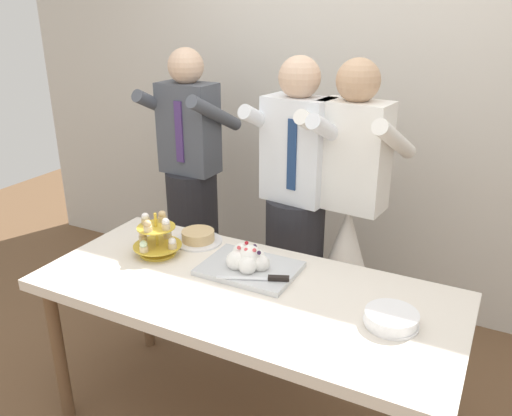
{
  "coord_description": "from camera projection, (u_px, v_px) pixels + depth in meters",
  "views": [
    {
      "loc": [
        0.92,
        -1.68,
        1.89
      ],
      "look_at": [
        -0.02,
        0.15,
        1.07
      ],
      "focal_mm": 36.29,
      "sensor_mm": 36.0,
      "label": 1
    }
  ],
  "objects": [
    {
      "name": "rear_wall",
      "position": [
        357.0,
        81.0,
        3.14
      ],
      "size": [
        5.2,
        0.1,
        2.9
      ],
      "primitive_type": "cube",
      "color": "beige",
      "rests_on": "ground_plane"
    },
    {
      "name": "dessert_table",
      "position": [
        245.0,
        301.0,
        2.21
      ],
      "size": [
        1.8,
        0.8,
        0.78
      ],
      "color": "silver",
      "rests_on": "ground_plane"
    },
    {
      "name": "cupcake_stand",
      "position": [
        157.0,
        238.0,
        2.44
      ],
      "size": [
        0.23,
        0.23,
        0.21
      ],
      "color": "gold",
      "rests_on": "dessert_table"
    },
    {
      "name": "main_cake_tray",
      "position": [
        249.0,
        263.0,
        2.3
      ],
      "size": [
        0.42,
        0.32,
        0.12
      ],
      "color": "silver",
      "rests_on": "dessert_table"
    },
    {
      "name": "plate_stack",
      "position": [
        391.0,
        319.0,
        1.91
      ],
      "size": [
        0.21,
        0.2,
        0.05
      ],
      "color": "white",
      "rests_on": "dessert_table"
    },
    {
      "name": "round_cake",
      "position": [
        198.0,
        237.0,
        2.58
      ],
      "size": [
        0.24,
        0.24,
        0.06
      ],
      "color": "white",
      "rests_on": "dessert_table"
    },
    {
      "name": "person_groom",
      "position": [
        295.0,
        229.0,
        2.81
      ],
      "size": [
        0.52,
        0.55,
        1.66
      ],
      "color": "#232328",
      "rests_on": "ground_plane"
    },
    {
      "name": "person_bride",
      "position": [
        345.0,
        266.0,
        2.77
      ],
      "size": [
        0.56,
        0.56,
        1.66
      ],
      "color": "white",
      "rests_on": "ground_plane"
    },
    {
      "name": "person_guest",
      "position": [
        192.0,
        198.0,
        3.27
      ],
      "size": [
        0.47,
        0.5,
        1.66
      ],
      "color": "#232328",
      "rests_on": "ground_plane"
    }
  ]
}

